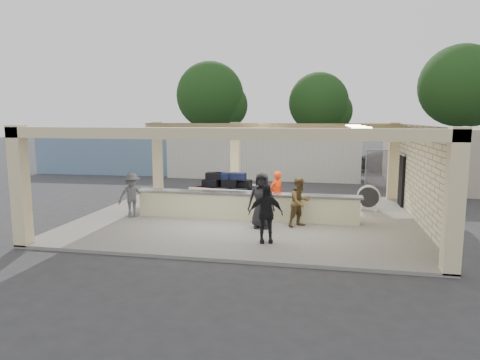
% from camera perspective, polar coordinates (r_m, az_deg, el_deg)
% --- Properties ---
extents(ground, '(120.00, 120.00, 0.00)m').
position_cam_1_polar(ground, '(16.14, 1.07, -5.16)').
color(ground, '#2C2C2E').
rests_on(ground, ground).
extents(pavilion, '(12.01, 10.00, 3.55)m').
position_cam_1_polar(pavilion, '(16.49, 2.22, -0.10)').
color(pavilion, slate).
rests_on(pavilion, ground).
extents(baggage_counter, '(8.20, 0.58, 0.98)m').
position_cam_1_polar(baggage_counter, '(15.53, 0.74, -3.47)').
color(baggage_counter, beige).
rests_on(baggage_counter, pavilion).
extents(luggage_cart, '(2.79, 1.96, 1.51)m').
position_cam_1_polar(luggage_cart, '(16.99, -1.86, -1.23)').
color(luggage_cart, white).
rests_on(luggage_cart, pavilion).
extents(drum_fan, '(0.93, 0.50, 1.00)m').
position_cam_1_polar(drum_fan, '(17.75, 16.76, -2.19)').
color(drum_fan, white).
rests_on(drum_fan, pavilion).
extents(baggage_handler, '(0.66, 0.69, 1.69)m').
position_cam_1_polar(baggage_handler, '(16.09, 4.88, -1.79)').
color(baggage_handler, '#FF390D').
rests_on(baggage_handler, pavilion).
extents(passenger_a, '(0.83, 0.82, 1.68)m').
position_cam_1_polar(passenger_a, '(14.56, 7.98, -2.94)').
color(passenger_a, brown).
rests_on(passenger_a, pavilion).
extents(passenger_b, '(1.07, 0.58, 1.73)m').
position_cam_1_polar(passenger_b, '(12.61, 3.45, -4.48)').
color(passenger_b, black).
rests_on(passenger_b, pavilion).
extents(passenger_c, '(1.03, 1.01, 1.65)m').
position_cam_1_polar(passenger_c, '(16.29, -14.19, -1.96)').
color(passenger_c, '#48494D').
rests_on(passenger_c, pavilion).
extents(passenger_d, '(0.92, 0.38, 1.87)m').
position_cam_1_polar(passenger_d, '(14.25, 2.91, -2.72)').
color(passenger_d, black).
rests_on(passenger_d, pavilion).
extents(car_white_a, '(5.30, 2.86, 1.46)m').
position_cam_1_polar(car_white_a, '(28.46, 24.47, 1.44)').
color(car_white_a, silver).
rests_on(car_white_a, ground).
extents(car_white_b, '(4.64, 2.99, 1.37)m').
position_cam_1_polar(car_white_b, '(30.02, 26.48, 1.55)').
color(car_white_b, silver).
rests_on(car_white_b, ground).
extents(car_dark, '(4.43, 1.81, 1.45)m').
position_cam_1_polar(car_dark, '(31.60, 19.62, 2.30)').
color(car_dark, black).
rests_on(car_dark, ground).
extents(container_white, '(11.88, 2.70, 2.56)m').
position_cam_1_polar(container_white, '(26.78, 3.02, 2.97)').
color(container_white, silver).
rests_on(container_white, ground).
extents(container_blue, '(9.52, 2.67, 2.45)m').
position_cam_1_polar(container_blue, '(30.59, -17.09, 3.18)').
color(container_blue, '#6784A6').
rests_on(container_blue, ground).
extents(tree_left, '(6.60, 6.30, 9.00)m').
position_cam_1_polar(tree_left, '(41.01, -3.50, 10.82)').
color(tree_left, '#382619').
rests_on(tree_left, ground).
extents(tree_mid, '(6.00, 5.60, 8.00)m').
position_cam_1_polar(tree_mid, '(41.62, 10.87, 9.79)').
color(tree_mid, '#382619').
rests_on(tree_mid, ground).
extents(tree_right, '(7.20, 7.00, 10.00)m').
position_cam_1_polar(tree_right, '(42.28, 27.69, 10.68)').
color(tree_right, '#382619').
rests_on(tree_right, ground).
extents(adjacent_building, '(6.00, 8.00, 3.20)m').
position_cam_1_polar(adjacent_building, '(26.40, 26.07, 2.76)').
color(adjacent_building, '#AFA28B').
rests_on(adjacent_building, ground).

